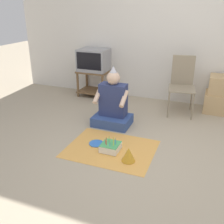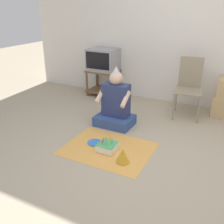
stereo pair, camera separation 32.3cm
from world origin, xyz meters
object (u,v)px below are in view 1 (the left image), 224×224
at_px(party_hat_blue, 128,154).
at_px(paper_plate, 96,143).
at_px(tv, 94,60).
at_px(cardboard_box_stack, 221,96).
at_px(birthday_cake, 111,147).
at_px(person_seated, 113,106).
at_px(folding_chair, 182,82).

height_order(party_hat_blue, paper_plate, party_hat_blue).
height_order(tv, paper_plate, tv).
distance_m(cardboard_box_stack, birthday_cake, 2.20).
distance_m(person_seated, birthday_cake, 0.80).
distance_m(folding_chair, person_seated, 1.23).
bearing_deg(folding_chair, party_hat_blue, -100.78).
xyz_separation_m(folding_chair, birthday_cake, (-0.60, -1.57, -0.46)).
bearing_deg(party_hat_blue, cardboard_box_stack, 64.36).
height_order(folding_chair, person_seated, folding_chair).
xyz_separation_m(folding_chair, cardboard_box_stack, (0.61, 0.24, -0.23)).
distance_m(birthday_cake, party_hat_blue, 0.31).
relative_size(tv, birthday_cake, 2.44).
bearing_deg(party_hat_blue, folding_chair, 79.22).
height_order(tv, birthday_cake, tv).
relative_size(birthday_cake, party_hat_blue, 1.32).
distance_m(folding_chair, party_hat_blue, 1.80).
bearing_deg(folding_chair, birthday_cake, -110.95).
relative_size(cardboard_box_stack, paper_plate, 3.23).
xyz_separation_m(folding_chair, paper_plate, (-0.83, -1.49, -0.50)).
height_order(folding_chair, birthday_cake, folding_chair).
relative_size(tv, folding_chair, 0.59).
relative_size(cardboard_box_stack, party_hat_blue, 3.62).
bearing_deg(cardboard_box_stack, folding_chair, -158.42).
bearing_deg(cardboard_box_stack, paper_plate, -129.77).
xyz_separation_m(tv, paper_plate, (0.84, -1.75, -0.68)).
distance_m(tv, party_hat_blue, 2.47).
xyz_separation_m(tv, birthday_cake, (1.07, -1.84, -0.64)).
height_order(person_seated, paper_plate, person_seated).
relative_size(cardboard_box_stack, person_seated, 0.69).
xyz_separation_m(tv, cardboard_box_stack, (2.28, -0.02, -0.41)).
height_order(tv, party_hat_blue, tv).
bearing_deg(folding_chair, paper_plate, -119.08).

